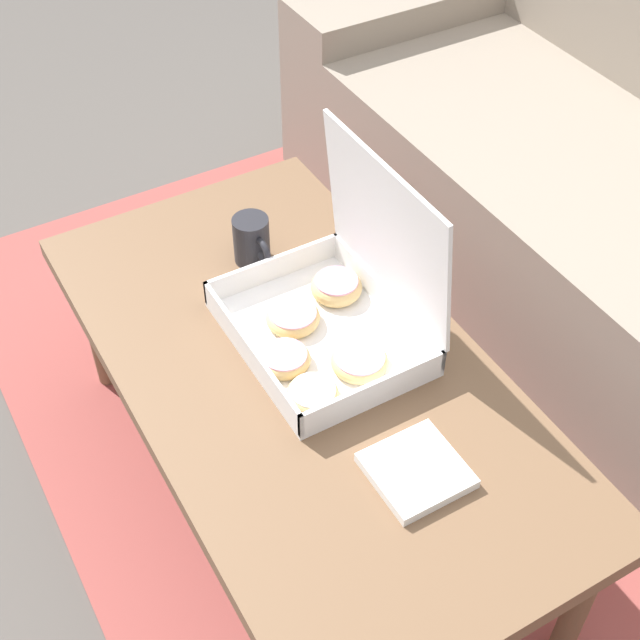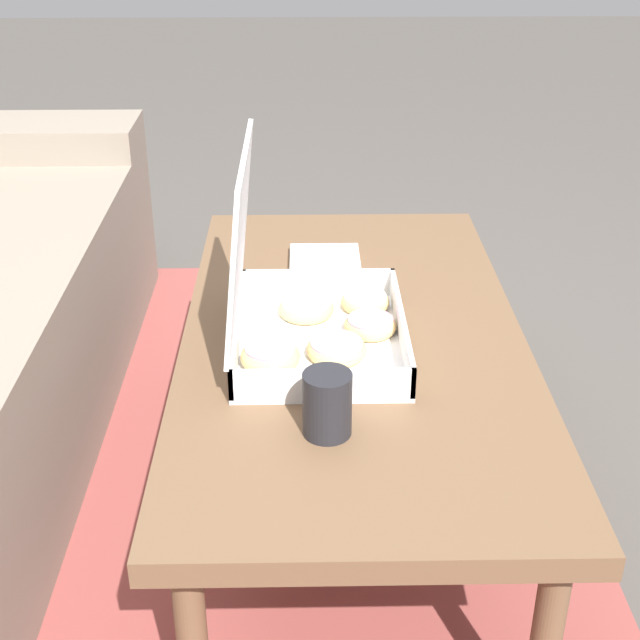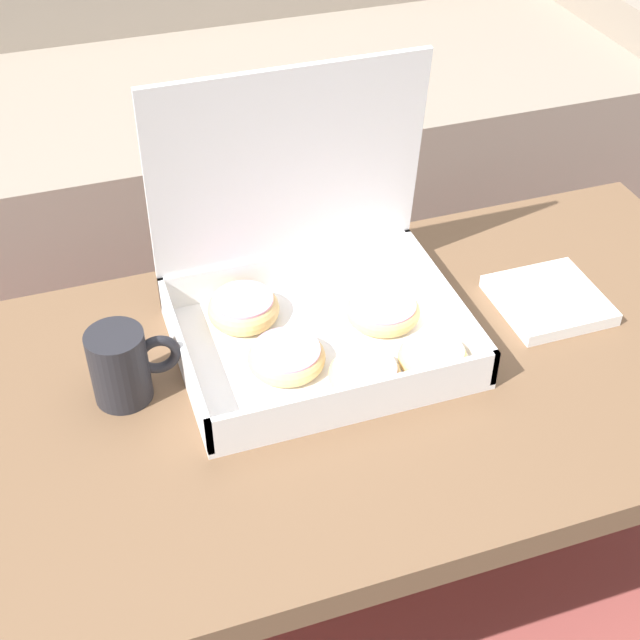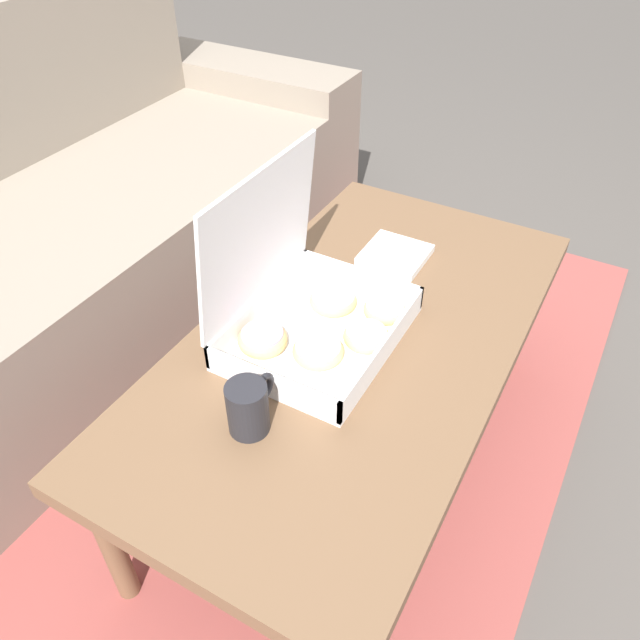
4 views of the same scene
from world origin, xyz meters
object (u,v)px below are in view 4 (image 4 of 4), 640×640
at_px(couch, 38,251).
at_px(pastry_box, 311,311).
at_px(coffee_table, 356,349).
at_px(coffee_mug, 249,407).

distance_m(couch, pastry_box, 0.92).
bearing_deg(coffee_table, coffee_mug, 169.86).
distance_m(pastry_box, coffee_mug, 0.27).
distance_m(couch, coffee_mug, 1.00).
bearing_deg(couch, coffee_table, -90.00).
distance_m(coffee_table, coffee_mug, 0.33).
bearing_deg(coffee_mug, couch, 71.74).
bearing_deg(pastry_box, coffee_mug, -173.75).
height_order(coffee_table, coffee_mug, coffee_mug).
height_order(coffee_table, pastry_box, pastry_box).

